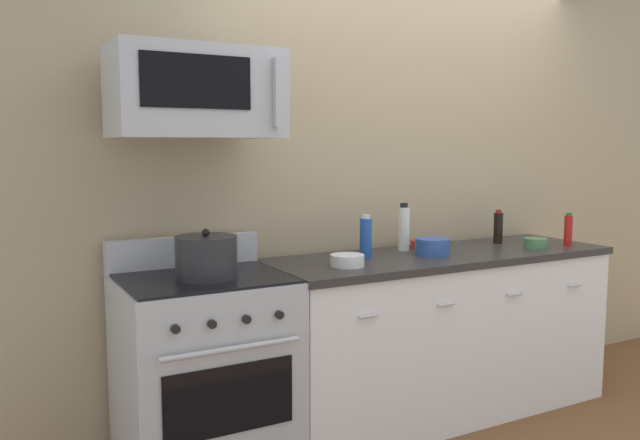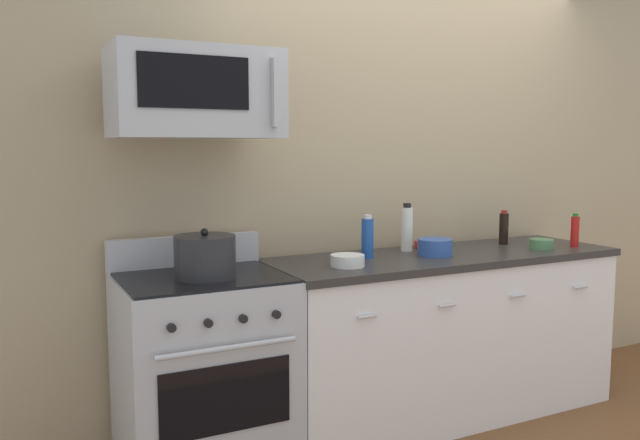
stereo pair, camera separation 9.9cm
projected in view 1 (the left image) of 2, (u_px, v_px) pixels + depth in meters
ground_plane at (439, 410)px, 3.72m from camera, size 6.15×6.15×0.00m
back_wall at (401, 173)px, 3.92m from camera, size 5.12×0.10×2.70m
counter_unit at (441, 333)px, 3.67m from camera, size 2.03×0.66×0.92m
range_oven at (205, 372)px, 3.00m from camera, size 0.76×0.69×1.07m
microwave at (196, 93)px, 2.90m from camera, size 0.74×0.44×0.40m
bottle_soy_sauce_dark at (498, 227)px, 3.96m from camera, size 0.06×0.06×0.21m
bottle_vinegar_white at (404, 228)px, 3.68m from camera, size 0.07×0.07×0.27m
bottle_soda_blue at (366, 237)px, 3.45m from camera, size 0.06×0.06×0.23m
bottle_hot_sauce_red at (568, 230)px, 3.87m from camera, size 0.05×0.05×0.20m
bowl_blue_mixing at (432, 246)px, 3.54m from camera, size 0.19×0.19×0.09m
bowl_red_small at (422, 244)px, 3.79m from camera, size 0.13×0.13×0.04m
bowl_green_glaze at (536, 243)px, 3.79m from camera, size 0.14×0.14×0.06m
bowl_white_ceramic at (347, 260)px, 3.20m from camera, size 0.17×0.17×0.06m
stockpot at (206, 257)px, 2.90m from camera, size 0.28×0.28×0.23m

